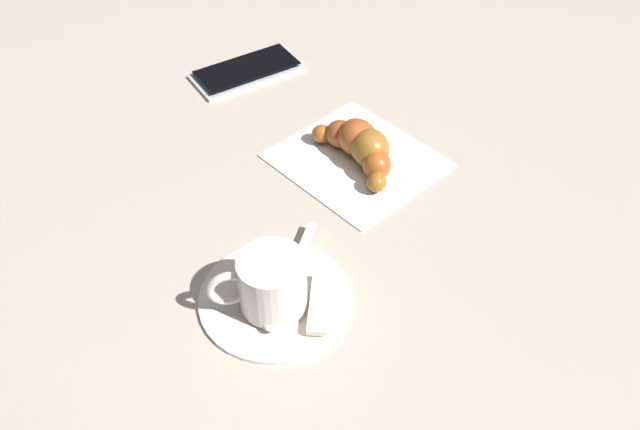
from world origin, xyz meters
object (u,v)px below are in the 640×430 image
saucer (275,297)px  croissant (361,146)px  napkin (356,159)px  espresso_cup (270,282)px  teaspoon (285,292)px  cell_phone (247,71)px  sugar_packet (319,303)px

saucer → croissant: 0.21m
saucer → napkin: saucer is taller
espresso_cup → croissant: 0.22m
teaspoon → napkin: bearing=12.1°
saucer → cell_phone: cell_phone is taller
sugar_packet → cell_phone: sugar_packet is taller
saucer → espresso_cup: bearing=-163.1°
teaspoon → cell_phone: bearing=42.0°
teaspoon → sugar_packet: (0.01, -0.03, 0.00)m
saucer → sugar_packet: sugar_packet is taller
saucer → teaspoon: 0.01m
napkin → teaspoon: bearing=-167.9°
espresso_cup → cell_phone: 0.38m
saucer → espresso_cup: 0.03m
saucer → croissant: bearing=8.7°
napkin → croissant: croissant is taller
saucer → napkin: bearing=9.8°
espresso_cup → sugar_packet: (0.02, -0.04, -0.02)m
croissant → teaspoon: bearing=-169.0°
sugar_packet → croissant: bearing=-7.7°
teaspoon → sugar_packet: bearing=-80.3°
teaspoon → sugar_packet: size_ratio=2.03×
croissant → espresso_cup: bearing=-170.9°
teaspoon → croissant: 0.21m
espresso_cup → sugar_packet: size_ratio=1.12×
napkin → cell_phone: (0.08, 0.21, 0.00)m
teaspoon → croissant: croissant is taller
napkin → croissant: 0.02m
teaspoon → espresso_cup: bearing=161.0°
saucer → cell_phone: (0.28, 0.24, 0.00)m
napkin → croissant: bearing=-70.6°
croissant → cell_phone: 0.23m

